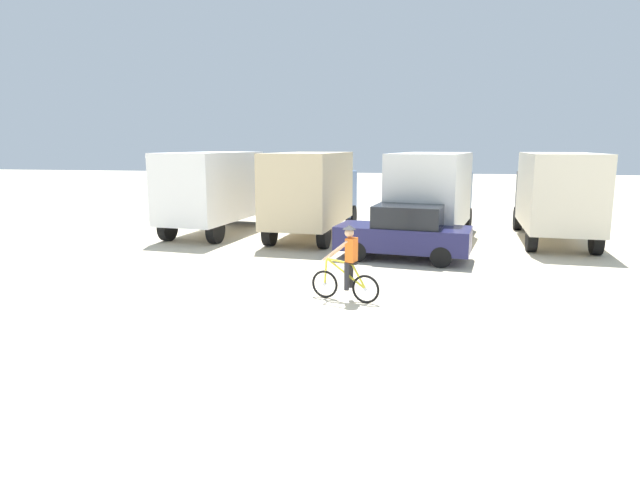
{
  "coord_description": "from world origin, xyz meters",
  "views": [
    {
      "loc": [
        3.06,
        -10.48,
        3.65
      ],
      "look_at": [
        0.49,
        3.59,
        1.1
      ],
      "focal_mm": 30.09,
      "sensor_mm": 36.0,
      "label": 1
    }
  ],
  "objects_px": {
    "box_truck_cream_rv": "(556,193)",
    "box_truck_avon_van": "(218,188)",
    "sedan_parked": "(404,233)",
    "box_truck_white_box": "(433,192)",
    "cyclist_orange_shirt": "(347,266)",
    "box_truck_tan_camper": "(313,190)"
  },
  "relations": [
    {
      "from": "box_truck_tan_camper",
      "to": "sedan_parked",
      "type": "relative_size",
      "value": 1.56
    },
    {
      "from": "box_truck_cream_rv",
      "to": "box_truck_avon_van",
      "type": "bearing_deg",
      "value": -178.76
    },
    {
      "from": "box_truck_white_box",
      "to": "sedan_parked",
      "type": "height_order",
      "value": "box_truck_white_box"
    },
    {
      "from": "box_truck_white_box",
      "to": "sedan_parked",
      "type": "xyz_separation_m",
      "value": [
        -0.97,
        -3.77,
        -0.99
      ]
    },
    {
      "from": "box_truck_tan_camper",
      "to": "cyclist_orange_shirt",
      "type": "xyz_separation_m",
      "value": [
        2.51,
        -8.66,
        -1.03
      ]
    },
    {
      "from": "box_truck_avon_van",
      "to": "box_truck_cream_rv",
      "type": "distance_m",
      "value": 13.27
    },
    {
      "from": "box_truck_cream_rv",
      "to": "box_truck_white_box",
      "type": "bearing_deg",
      "value": -173.3
    },
    {
      "from": "box_truck_avon_van",
      "to": "sedan_parked",
      "type": "distance_m",
      "value": 8.81
    },
    {
      "from": "sedan_parked",
      "to": "cyclist_orange_shirt",
      "type": "height_order",
      "value": "cyclist_orange_shirt"
    },
    {
      "from": "box_truck_cream_rv",
      "to": "cyclist_orange_shirt",
      "type": "bearing_deg",
      "value": -125.91
    },
    {
      "from": "box_truck_tan_camper",
      "to": "sedan_parked",
      "type": "xyz_separation_m",
      "value": [
        3.7,
        -3.73,
        -0.99
      ]
    },
    {
      "from": "box_truck_tan_camper",
      "to": "cyclist_orange_shirt",
      "type": "bearing_deg",
      "value": -73.8
    },
    {
      "from": "box_truck_avon_van",
      "to": "sedan_parked",
      "type": "height_order",
      "value": "box_truck_avon_van"
    },
    {
      "from": "box_truck_white_box",
      "to": "box_truck_avon_van",
      "type": "bearing_deg",
      "value": 178.41
    },
    {
      "from": "box_truck_cream_rv",
      "to": "cyclist_orange_shirt",
      "type": "xyz_separation_m",
      "value": [
        -6.68,
        -9.22,
        -1.03
      ]
    },
    {
      "from": "sedan_parked",
      "to": "box_truck_tan_camper",
      "type": "bearing_deg",
      "value": 134.77
    },
    {
      "from": "box_truck_avon_van",
      "to": "box_truck_tan_camper",
      "type": "distance_m",
      "value": 4.08
    },
    {
      "from": "box_truck_white_box",
      "to": "box_truck_cream_rv",
      "type": "bearing_deg",
      "value": 6.7
    },
    {
      "from": "box_truck_tan_camper",
      "to": "box_truck_white_box",
      "type": "distance_m",
      "value": 4.67
    },
    {
      "from": "box_truck_avon_van",
      "to": "box_truck_tan_camper",
      "type": "height_order",
      "value": "same"
    },
    {
      "from": "box_truck_cream_rv",
      "to": "cyclist_orange_shirt",
      "type": "distance_m",
      "value": 11.44
    },
    {
      "from": "box_truck_avon_van",
      "to": "sedan_parked",
      "type": "bearing_deg",
      "value": -27.29
    }
  ]
}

